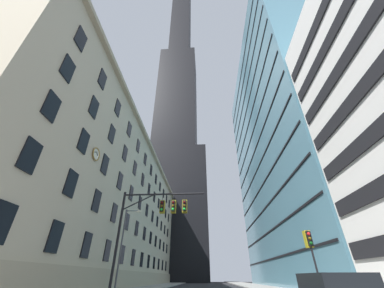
% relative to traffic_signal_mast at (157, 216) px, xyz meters
% --- Properties ---
extents(station_building, '(15.55, 69.91, 25.46)m').
position_rel_traffic_signal_mast_xyz_m(station_building, '(-14.81, 24.61, 6.98)').
color(station_building, '#BCAF93').
rests_on(station_building, ground).
extents(dark_skyscraper, '(27.28, 27.28, 224.69)m').
position_rel_traffic_signal_mast_xyz_m(dark_skyscraper, '(-9.06, 68.40, 59.50)').
color(dark_skyscraper, black).
rests_on(dark_skyscraper, ground).
extents(glass_office_midrise, '(14.71, 44.44, 52.75)m').
position_rel_traffic_signal_mast_xyz_m(glass_office_midrise, '(21.93, 23.29, 20.65)').
color(glass_office_midrise, teal).
rests_on(glass_office_midrise, ground).
extents(traffic_signal_mast, '(7.06, 0.63, 7.62)m').
position_rel_traffic_signal_mast_xyz_m(traffic_signal_mast, '(0.00, 0.00, 0.00)').
color(traffic_signal_mast, black).
rests_on(traffic_signal_mast, sidewalk_left).
extents(traffic_light_near_right, '(0.40, 0.63, 3.92)m').
position_rel_traffic_signal_mast_xyz_m(traffic_light_near_right, '(10.73, -2.20, -2.42)').
color(traffic_light_near_right, black).
rests_on(traffic_light_near_right, sidewalk_right).
extents(street_lamppost, '(1.93, 0.32, 8.28)m').
position_rel_traffic_signal_mast_xyz_m(street_lamppost, '(-5.35, 8.12, -0.73)').
color(street_lamppost, '#47474C').
rests_on(street_lamppost, sidewalk_left).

